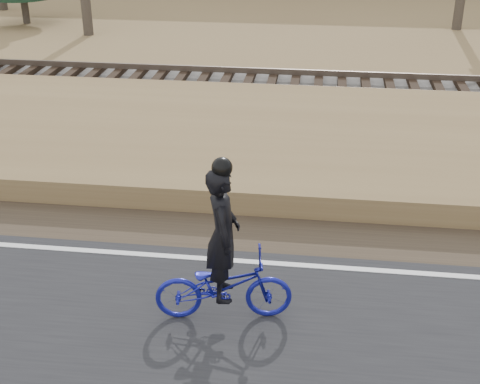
# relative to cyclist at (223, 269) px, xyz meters

# --- Properties ---
(ground) EXTENTS (120.00, 120.00, 0.00)m
(ground) POSITION_rel_cyclist_xyz_m (-2.57, 1.20, -0.81)
(ground) COLOR olive
(ground) RESTS_ON ground
(road) EXTENTS (120.00, 6.00, 0.06)m
(road) POSITION_rel_cyclist_xyz_m (-2.57, -1.30, -0.78)
(road) COLOR black
(road) RESTS_ON ground
(edge_line) EXTENTS (120.00, 0.12, 0.01)m
(edge_line) POSITION_rel_cyclist_xyz_m (-2.57, 1.40, -0.74)
(edge_line) COLOR silver
(edge_line) RESTS_ON road
(shoulder) EXTENTS (120.00, 1.60, 0.04)m
(shoulder) POSITION_rel_cyclist_xyz_m (-2.57, 2.40, -0.79)
(shoulder) COLOR #473A2B
(shoulder) RESTS_ON ground
(embankment) EXTENTS (120.00, 5.00, 0.44)m
(embankment) POSITION_rel_cyclist_xyz_m (-2.57, 5.40, -0.59)
(embankment) COLOR olive
(embankment) RESTS_ON ground
(ballast) EXTENTS (120.00, 3.00, 0.45)m
(ballast) POSITION_rel_cyclist_xyz_m (-2.57, 9.20, -0.58)
(ballast) COLOR slate
(ballast) RESTS_ON ground
(railroad) EXTENTS (120.00, 2.40, 0.29)m
(railroad) POSITION_rel_cyclist_xyz_m (-2.57, 9.20, -0.28)
(railroad) COLOR black
(railroad) RESTS_ON ballast
(cyclist) EXTENTS (1.89, 0.91, 2.32)m
(cyclist) POSITION_rel_cyclist_xyz_m (0.00, 0.00, 0.00)
(cyclist) COLOR navy
(cyclist) RESTS_ON road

